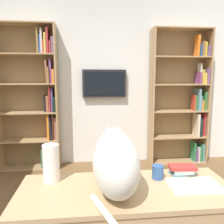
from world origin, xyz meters
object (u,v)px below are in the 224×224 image
paper_towel_roll (51,163)px  desk_book_stack (182,170)px  bookshelf_left (184,99)px  coffee_mug (158,172)px  bookshelf_right (35,99)px  desk (127,208)px  open_binder (195,185)px  wall_mounted_tv (104,83)px  cat (115,161)px

paper_towel_roll → desk_book_stack: paper_towel_roll is taller
bookshelf_left → paper_towel_roll: bookshelf_left is taller
coffee_mug → desk_book_stack: 0.21m
bookshelf_right → paper_towel_roll: bookshelf_right is taller
desk → paper_towel_roll: (0.50, -0.18, 0.25)m
bookshelf_left → open_binder: size_ratio=6.53×
wall_mounted_tv → coffee_mug: bearing=95.4°
bookshelf_right → coffee_mug: size_ratio=23.16×
bookshelf_left → wall_mounted_tv: bookshelf_left is taller
bookshelf_right → paper_towel_roll: size_ratio=8.57×
bookshelf_left → wall_mounted_tv: size_ratio=3.12×
coffee_mug → wall_mounted_tv: bearing=-84.6°
desk → paper_towel_roll: size_ratio=5.38×
cat → coffee_mug: 0.39m
wall_mounted_tv → cat: 2.45m
bookshelf_left → desk: bearing=59.8°
cat → desk_book_stack: cat is taller
open_binder → coffee_mug: 0.25m
open_binder → paper_towel_roll: (0.94, -0.18, 0.12)m
cat → paper_towel_roll: (0.42, -0.19, -0.07)m
bookshelf_right → desk_book_stack: size_ratio=10.94×
desk → cat: cat is taller
wall_mounted_tv → desk: bearing=89.4°
desk_book_stack → bookshelf_left: bearing=-113.1°
wall_mounted_tv → cat: (0.10, 2.41, -0.40)m
bookshelf_right → bookshelf_left: bearing=-180.0°
wall_mounted_tv → paper_towel_roll: (0.52, 2.23, -0.48)m
bookshelf_left → cat: bearing=58.5°
coffee_mug → desk_book_stack: (-0.20, -0.05, -0.01)m
cat → paper_towel_roll: size_ratio=2.46×
paper_towel_roll → desk_book_stack: (-0.94, -0.02, -0.09)m
open_binder → paper_towel_roll: 0.97m
bookshelf_left → desk: size_ratio=1.57×
bookshelf_left → bookshelf_right: bookshelf_right is taller
open_binder → desk_book_stack: bearing=-88.2°
open_binder → bookshelf_left: bearing=-111.3°
bookshelf_right → open_binder: bookshelf_right is taller
wall_mounted_tv → paper_towel_roll: 2.34m
desk → open_binder: bearing=-179.7°
desk → coffee_mug: size_ratio=14.53×
wall_mounted_tv → coffee_mug: (-0.21, 2.26, -0.56)m
bookshelf_left → desk: (1.35, 2.33, -0.47)m
bookshelf_left → cat: size_ratio=3.44×
open_binder → desk_book_stack: 0.19m
wall_mounted_tv → paper_towel_roll: bearing=76.8°
cat → paper_towel_roll: cat is taller
desk → cat: size_ratio=2.19×
bookshelf_left → cat: bookshelf_left is taller
desk → open_binder: (-0.45, -0.00, 0.13)m
bookshelf_left → desk_book_stack: 2.34m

